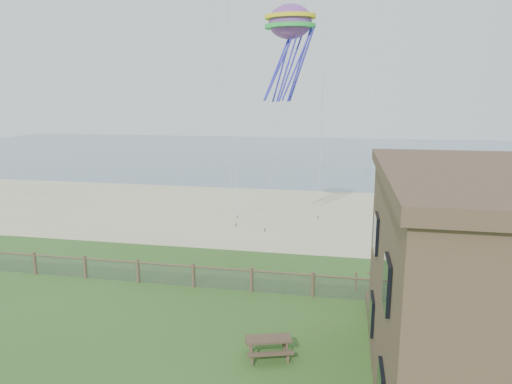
% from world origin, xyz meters
% --- Properties ---
extents(ground, '(160.00, 160.00, 0.00)m').
position_xyz_m(ground, '(0.00, 0.00, 0.00)').
color(ground, '#314F1B').
rests_on(ground, ground).
extents(sand_beach, '(72.00, 20.00, 0.02)m').
position_xyz_m(sand_beach, '(0.00, 22.00, 0.00)').
color(sand_beach, '#BBB087').
rests_on(sand_beach, ground).
extents(ocean, '(160.00, 68.00, 0.02)m').
position_xyz_m(ocean, '(0.00, 66.00, 0.00)').
color(ocean, slate).
rests_on(ocean, ground).
extents(chainlink_fence, '(36.20, 0.20, 1.25)m').
position_xyz_m(chainlink_fence, '(0.00, 6.00, 0.55)').
color(chainlink_fence, '#493529').
rests_on(chainlink_fence, ground).
extents(picnic_table, '(1.96, 1.69, 0.70)m').
position_xyz_m(picnic_table, '(1.79, 0.43, 0.35)').
color(picnic_table, brown).
rests_on(picnic_table, ground).
extents(octopus_kite, '(3.15, 2.30, 6.25)m').
position_xyz_m(octopus_kite, '(0.80, 13.47, 12.22)').
color(octopus_kite, red).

